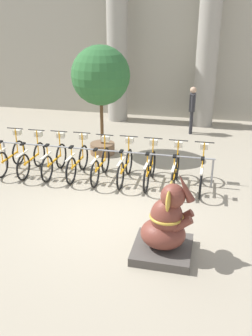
{
  "coord_description": "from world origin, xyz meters",
  "views": [
    {
      "loc": [
        2.03,
        -6.79,
        4.07
      ],
      "look_at": [
        0.36,
        0.35,
        1.0
      ],
      "focal_mm": 40.0,
      "sensor_mm": 36.0,
      "label": 1
    }
  ],
  "objects_px": {
    "bicycle_1": "(32,158)",
    "bicycle_4": "(101,164)",
    "bicycle_7": "(175,171)",
    "bicycle_8": "(202,173)",
    "potted_tree": "(101,78)",
    "person_pedestrian": "(192,106)",
    "bicycle_2": "(55,159)",
    "bicycle_3": "(78,161)",
    "bicycle_6": "(150,168)",
    "bicycle_5": "(125,166)",
    "elephant_statue": "(165,227)",
    "bicycle_0": "(10,156)"
  },
  "relations": [
    {
      "from": "bicycle_1",
      "to": "bicycle_6",
      "type": "xyz_separation_m",
      "value": [
        3.23,
        0.03,
        0.0
      ]
    },
    {
      "from": "bicycle_4",
      "to": "bicycle_3",
      "type": "bearing_deg",
      "value": 176.12
    },
    {
      "from": "bicycle_5",
      "to": "bicycle_6",
      "type": "relative_size",
      "value": 1.0
    },
    {
      "from": "bicycle_6",
      "to": "bicycle_7",
      "type": "distance_m",
      "value": 0.65
    },
    {
      "from": "bicycle_3",
      "to": "potted_tree",
      "type": "distance_m",
      "value": 2.59
    },
    {
      "from": "bicycle_0",
      "to": "bicycle_8",
      "type": "height_order",
      "value": "same"
    },
    {
      "from": "bicycle_2",
      "to": "bicycle_7",
      "type": "height_order",
      "value": "same"
    },
    {
      "from": "bicycle_3",
      "to": "bicycle_5",
      "type": "relative_size",
      "value": 1.0
    },
    {
      "from": "bicycle_2",
      "to": "bicycle_5",
      "type": "bearing_deg",
      "value": 0.19
    },
    {
      "from": "bicycle_3",
      "to": "bicycle_7",
      "type": "height_order",
      "value": "same"
    },
    {
      "from": "bicycle_4",
      "to": "person_pedestrian",
      "type": "xyz_separation_m",
      "value": [
        2.0,
        4.57,
        0.58
      ]
    },
    {
      "from": "bicycle_4",
      "to": "bicycle_0",
      "type": "bearing_deg",
      "value": -179.97
    },
    {
      "from": "bicycle_8",
      "to": "person_pedestrian",
      "type": "relative_size",
      "value": 0.99
    },
    {
      "from": "bicycle_0",
      "to": "bicycle_2",
      "type": "relative_size",
      "value": 1.0
    },
    {
      "from": "bicycle_4",
      "to": "bicycle_8",
      "type": "distance_m",
      "value": 2.58
    },
    {
      "from": "bicycle_1",
      "to": "person_pedestrian",
      "type": "bearing_deg",
      "value": 49.35
    },
    {
      "from": "bicycle_2",
      "to": "bicycle_7",
      "type": "xyz_separation_m",
      "value": [
        3.23,
        -0.03,
        0.0
      ]
    },
    {
      "from": "bicycle_7",
      "to": "elephant_statue",
      "type": "xyz_separation_m",
      "value": [
        0.13,
        -2.91,
        0.13
      ]
    },
    {
      "from": "bicycle_1",
      "to": "bicycle_4",
      "type": "bearing_deg",
      "value": 0.33
    },
    {
      "from": "bicycle_0",
      "to": "bicycle_8",
      "type": "distance_m",
      "value": 5.16
    },
    {
      "from": "bicycle_0",
      "to": "bicycle_8",
      "type": "xyz_separation_m",
      "value": [
        5.16,
        -0.01,
        0.0
      ]
    },
    {
      "from": "elephant_statue",
      "to": "bicycle_0",
      "type": "bearing_deg",
      "value": 147.93
    },
    {
      "from": "bicycle_0",
      "to": "bicycle_2",
      "type": "bearing_deg",
      "value": 1.04
    },
    {
      "from": "bicycle_0",
      "to": "bicycle_6",
      "type": "height_order",
      "value": "same"
    },
    {
      "from": "bicycle_7",
      "to": "bicycle_2",
      "type": "bearing_deg",
      "value": 179.41
    },
    {
      "from": "bicycle_2",
      "to": "potted_tree",
      "type": "bearing_deg",
      "value": 66.42
    },
    {
      "from": "bicycle_6",
      "to": "bicycle_2",
      "type": "bearing_deg",
      "value": 179.83
    },
    {
      "from": "potted_tree",
      "to": "bicycle_8",
      "type": "bearing_deg",
      "value": -30.87
    },
    {
      "from": "bicycle_2",
      "to": "elephant_statue",
      "type": "distance_m",
      "value": 4.47
    },
    {
      "from": "bicycle_6",
      "to": "bicycle_0",
      "type": "bearing_deg",
      "value": -179.77
    },
    {
      "from": "bicycle_3",
      "to": "elephant_statue",
      "type": "distance_m",
      "value": 4.02
    },
    {
      "from": "bicycle_0",
      "to": "person_pedestrian",
      "type": "xyz_separation_m",
      "value": [
        4.58,
        4.58,
        0.58
      ]
    },
    {
      "from": "bicycle_5",
      "to": "person_pedestrian",
      "type": "height_order",
      "value": "person_pedestrian"
    },
    {
      "from": "bicycle_2",
      "to": "bicycle_8",
      "type": "relative_size",
      "value": 1.0
    },
    {
      "from": "bicycle_5",
      "to": "bicycle_6",
      "type": "xyz_separation_m",
      "value": [
        0.65,
        -0.01,
        0.0
      ]
    },
    {
      "from": "bicycle_5",
      "to": "elephant_statue",
      "type": "bearing_deg",
      "value": -64.17
    },
    {
      "from": "elephant_statue",
      "to": "potted_tree",
      "type": "relative_size",
      "value": 0.51
    },
    {
      "from": "person_pedestrian",
      "to": "bicycle_5",
      "type": "bearing_deg",
      "value": -106.59
    },
    {
      "from": "bicycle_2",
      "to": "bicycle_5",
      "type": "distance_m",
      "value": 1.94
    },
    {
      "from": "bicycle_4",
      "to": "person_pedestrian",
      "type": "relative_size",
      "value": 0.99
    },
    {
      "from": "bicycle_1",
      "to": "bicycle_6",
      "type": "relative_size",
      "value": 1.0
    },
    {
      "from": "bicycle_3",
      "to": "bicycle_7",
      "type": "relative_size",
      "value": 1.0
    },
    {
      "from": "bicycle_1",
      "to": "bicycle_6",
      "type": "height_order",
      "value": "same"
    },
    {
      "from": "bicycle_8",
      "to": "potted_tree",
      "type": "relative_size",
      "value": 0.51
    },
    {
      "from": "bicycle_5",
      "to": "bicycle_0",
      "type": "bearing_deg",
      "value": -179.47
    },
    {
      "from": "bicycle_1",
      "to": "person_pedestrian",
      "type": "relative_size",
      "value": 0.99
    },
    {
      "from": "bicycle_7",
      "to": "bicycle_8",
      "type": "xyz_separation_m",
      "value": [
        0.65,
        -0.0,
        0.0
      ]
    },
    {
      "from": "bicycle_0",
      "to": "potted_tree",
      "type": "relative_size",
      "value": 0.51
    },
    {
      "from": "person_pedestrian",
      "to": "bicycle_6",
      "type": "bearing_deg",
      "value": -98.84
    },
    {
      "from": "person_pedestrian",
      "to": "elephant_statue",
      "type": "bearing_deg",
      "value": -89.45
    }
  ]
}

